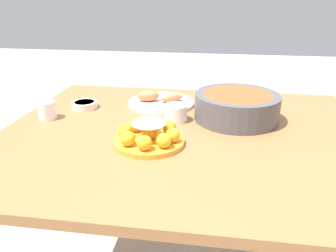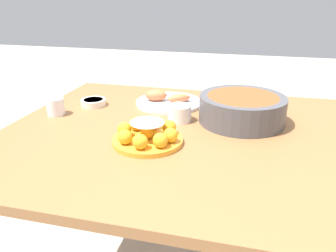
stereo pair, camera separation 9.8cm
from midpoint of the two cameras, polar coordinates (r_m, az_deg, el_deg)
The scene contains 7 objects.
dining_table at distance 1.20m, azimuth 5.54°, elevation -5.10°, with size 1.30×1.06×0.76m.
cake_plate at distance 1.06m, azimuth -0.94°, elevation -1.55°, with size 0.23×0.23×0.08m.
serving_bowl at distance 1.26m, azimuth 14.95°, elevation 2.96°, with size 0.32×0.32×0.10m.
sauce_bowl at distance 1.44m, azimuth -10.97°, elevation 4.07°, with size 0.11×0.11×0.03m.
seafood_platter at distance 1.43m, azimuth 1.97°, elevation 4.35°, with size 0.29×0.29×0.06m.
cup_near at distance 1.36m, azimuth -17.08°, elevation 3.22°, with size 0.07×0.07×0.07m.
cup_far at distance 1.24m, azimuth 4.31°, elevation 2.21°, with size 0.09×0.09×0.06m.
Camera 2 is at (0.19, -1.04, 1.22)m, focal length 35.00 mm.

